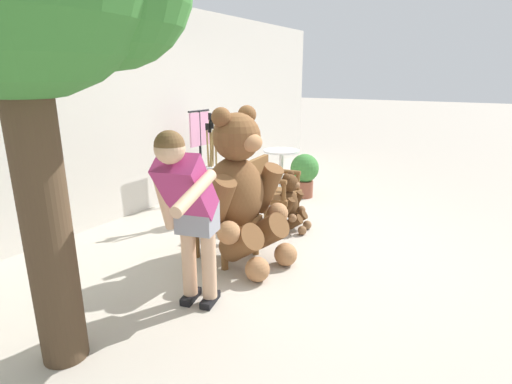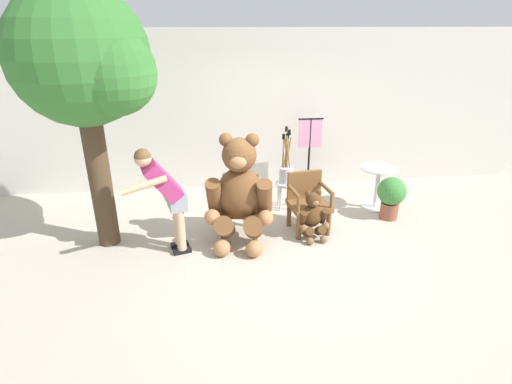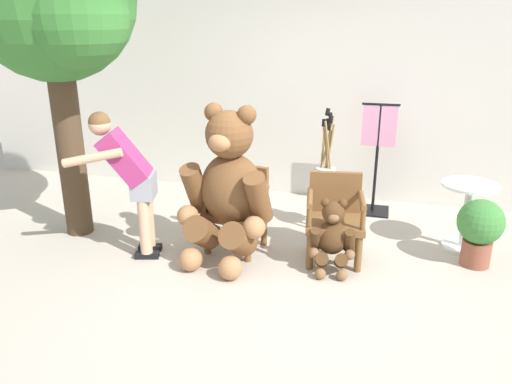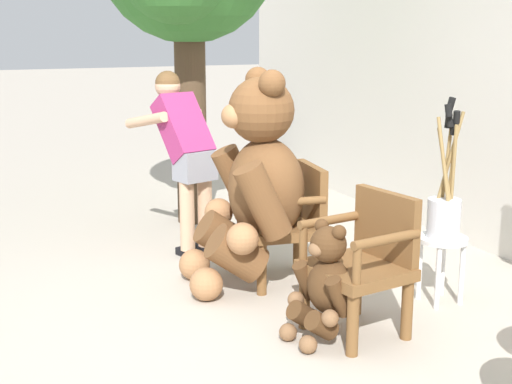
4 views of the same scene
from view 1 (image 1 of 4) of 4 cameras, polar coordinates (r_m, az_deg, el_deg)
The scene contains 12 objects.
ground_plane at distance 4.47m, azimuth 4.28°, elevation -7.94°, with size 60.00×60.00×0.00m, color #B2A899.
back_wall at distance 5.63m, azimuth -17.85°, elevation 11.12°, with size 10.00×0.16×2.80m, color beige.
wooden_chair_left at distance 4.16m, azimuth -4.97°, elevation -2.98°, with size 0.63×0.60×0.86m.
wooden_chair_right at distance 4.95m, azimuth 2.06°, elevation 0.21°, with size 0.63×0.59×0.86m.
teddy_bear_large at distance 3.90m, azimuth -2.19°, elevation 0.40°, with size 0.96×0.94×1.56m.
teddy_bear_small at distance 4.86m, azimuth 4.98°, elevation -1.44°, with size 0.44×0.44×0.73m.
person_visitor at distance 3.03m, azimuth -9.63°, elevation -1.91°, with size 0.78×0.62×1.48m.
white_stool at distance 5.23m, azimuth -6.06°, elevation -0.20°, with size 0.34×0.34×0.46m.
brush_bucket at distance 5.15m, azimuth -6.18°, elevation 3.19°, with size 0.22×0.22×0.93m.
round_side_table at distance 6.32m, azimuth 3.60°, elevation 3.58°, with size 0.56×0.56×0.72m.
potted_plant at distance 6.24m, azimuth 6.94°, elevation 2.84°, with size 0.44×0.44×0.68m.
clothing_display_stand at distance 5.95m, azimuth -7.93°, elevation 5.35°, with size 0.44×0.40×1.36m.
Camera 1 is at (-3.61, -1.91, 1.82)m, focal length 28.00 mm.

